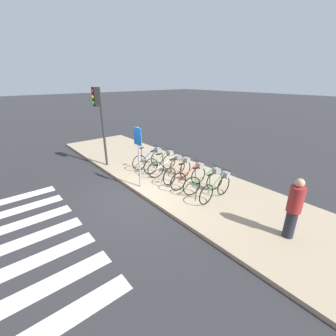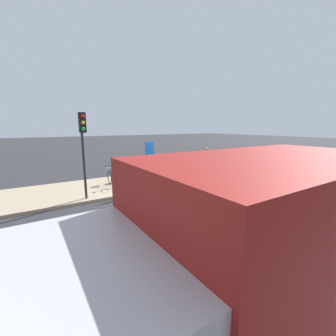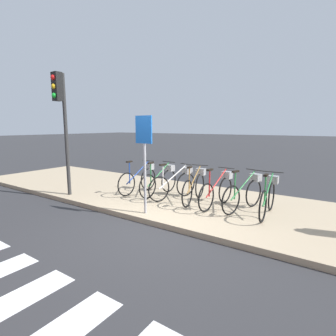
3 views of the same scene
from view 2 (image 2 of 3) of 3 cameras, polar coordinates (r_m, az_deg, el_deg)
ground_plane at (r=10.68m, az=-1.38°, el=-5.70°), size 120.00×120.00×0.00m
sidewalk at (r=12.24m, az=-5.91°, el=-3.33°), size 16.53×3.72×0.12m
road_crosswalk at (r=6.64m, az=28.95°, el=-17.69°), size 5.85×8.00×0.01m
parked_bicycle_0 at (r=11.30m, az=-14.14°, el=-2.20°), size 0.46×1.62×0.99m
parked_bicycle_1 at (r=11.64m, az=-11.21°, el=-1.70°), size 0.46×1.61×0.99m
parked_bicycle_2 at (r=11.76m, az=-8.46°, el=-1.48°), size 0.64×1.55×0.99m
parked_bicycle_3 at (r=12.04m, az=-5.96°, el=-1.14°), size 0.46×1.60×0.99m
parked_bicycle_4 at (r=12.30m, az=-3.03°, el=-0.85°), size 0.46×1.61×0.99m
parked_bicycle_5 at (r=12.70m, az=-0.76°, el=-0.46°), size 0.56×1.57×0.99m
parked_bicycle_6 at (r=12.94m, az=1.41°, el=-0.26°), size 0.46×1.62×0.99m
truck at (r=3.30m, az=18.75°, el=-17.30°), size 5.44×2.13×2.61m
pedestrian at (r=14.22m, az=9.77°, el=2.20°), size 0.34×0.34×1.59m
traffic_light at (r=9.22m, az=-20.81°, el=7.18°), size 0.24×0.40×3.39m
sign_post at (r=10.34m, az=-4.75°, el=2.88°), size 0.44×0.07×2.19m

